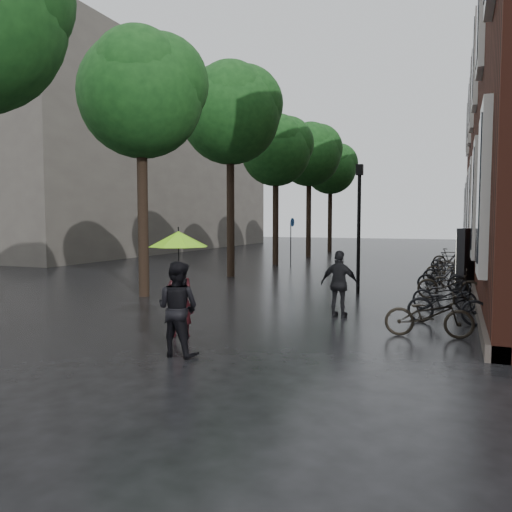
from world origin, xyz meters
The scene contains 11 objects.
ground centered at (0.00, 0.00, 0.00)m, with size 120.00×120.00×0.00m, color black.
bg_building centered at (-22.00, 28.00, 7.00)m, with size 16.00×30.00×14.00m, color #47423D.
street_trees centered at (-3.99, 15.91, 6.34)m, with size 4.33×34.03×8.91m.
person_burgundy centered at (-0.28, 2.73, 0.76)m, with size 0.56×0.36×1.52m, color black.
person_black centered at (0.40, 1.50, 0.83)m, with size 0.81×0.63×1.66m, color black.
lime_umbrella centered at (0.07, 2.12, 2.03)m, with size 1.14×1.14×1.68m.
pedestrian_walking centered at (2.28, 5.99, 0.82)m, with size 0.96×0.40×1.64m, color black.
parked_bicycles centered at (4.62, 11.67, 0.46)m, with size 2.10×16.36×0.98m.
ad_lightbox centered at (5.29, 12.73, 1.05)m, with size 0.32×1.39×2.10m.
lamp_post centered at (1.98, 10.11, 2.52)m, with size 0.21×0.21×4.15m.
cycle_sign centered at (-3.14, 18.95, 1.64)m, with size 0.13×0.45×2.49m.
Camera 1 is at (4.92, -6.01, 2.38)m, focal length 35.00 mm.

